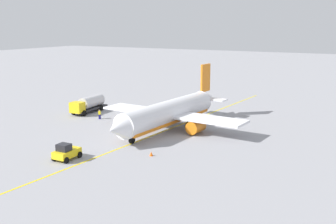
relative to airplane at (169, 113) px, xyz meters
name	(u,v)px	position (x,y,z in m)	size (l,w,h in m)	color
ground_plane	(168,130)	(0.45, -0.03, -2.76)	(400.00, 400.00, 0.00)	#939399
airplane	(169,113)	(0.00, 0.00, 0.00)	(30.60, 26.31, 9.88)	white
fuel_tanker	(89,104)	(-3.86, -20.50, -1.05)	(9.59, 3.27, 3.15)	#2D2D33
pushback_tug	(66,152)	(20.31, -4.09, -1.75)	(3.65, 2.39, 2.20)	yellow
refueling_worker	(100,115)	(-0.27, -14.93, -1.94)	(0.62, 0.53, 1.71)	navy
safety_cone_nose	(151,154)	(13.68, 4.75, -2.47)	(0.52, 0.52, 0.58)	#F2590F
taxi_line_marking	(168,130)	(0.45, -0.03, -2.75)	(79.63, 0.30, 0.01)	yellow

